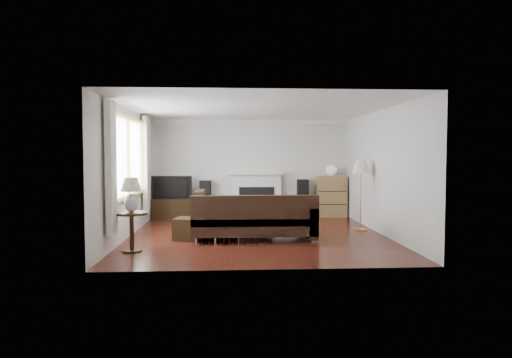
{
  "coord_description": "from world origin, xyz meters",
  "views": [
    {
      "loc": [
        -0.55,
        -8.99,
        1.6
      ],
      "look_at": [
        0.0,
        0.3,
        1.1
      ],
      "focal_mm": 32.0,
      "sensor_mm": 36.0,
      "label": 1
    }
  ],
  "objects": [
    {
      "name": "curtain_near",
      "position": [
        -2.4,
        -1.72,
        1.4
      ],
      "size": [
        0.1,
        0.35,
        2.1
      ],
      "primitive_type": "cube",
      "color": "beige",
      "rests_on": "room"
    },
    {
      "name": "window",
      "position": [
        -2.45,
        -0.2,
        1.55
      ],
      "size": [
        0.12,
        2.74,
        1.54
      ],
      "primitive_type": "cube",
      "color": "olive",
      "rests_on": "room"
    },
    {
      "name": "speaker_left",
      "position": [
        -1.15,
        2.55,
        0.47
      ],
      "size": [
        0.29,
        0.34,
        0.94
      ],
      "primitive_type": "cube",
      "rotation": [
        0.0,
        0.0,
        -0.09
      ],
      "color": "black",
      "rests_on": "ground"
    },
    {
      "name": "fireplace",
      "position": [
        0.15,
        2.64,
        0.57
      ],
      "size": [
        1.4,
        0.26,
        1.15
      ],
      "primitive_type": "cube",
      "color": "white",
      "rests_on": "room"
    },
    {
      "name": "tv_stand",
      "position": [
        -1.97,
        2.5,
        0.25
      ],
      "size": [
        1.0,
        0.45,
        0.5
      ],
      "primitive_type": "cube",
      "color": "black",
      "rests_on": "ground"
    },
    {
      "name": "room",
      "position": [
        0.0,
        0.0,
        1.25
      ],
      "size": [
        5.1,
        5.6,
        2.54
      ],
      "color": "#481910",
      "rests_on": "ground"
    },
    {
      "name": "speaker_right",
      "position": [
        1.33,
        2.55,
        0.48
      ],
      "size": [
        0.27,
        0.33,
        0.96
      ],
      "primitive_type": "cube",
      "rotation": [
        0.0,
        0.0,
        -0.02
      ],
      "color": "black",
      "rests_on": "ground"
    },
    {
      "name": "side_table",
      "position": [
        -2.15,
        -1.45,
        0.33
      ],
      "size": [
        0.52,
        0.52,
        0.66
      ],
      "primitive_type": "cube",
      "color": "black",
      "rests_on": "ground"
    },
    {
      "name": "table_lamp",
      "position": [
        -2.15,
        -1.45,
        0.94
      ],
      "size": [
        0.35,
        0.35,
        0.56
      ],
      "primitive_type": "cube",
      "color": "silver",
      "rests_on": "side_table"
    },
    {
      "name": "globe_lamp",
      "position": [
        2.06,
        2.53,
        1.19
      ],
      "size": [
        0.28,
        0.28,
        0.28
      ],
      "primitive_type": "sphere",
      "color": "white",
      "rests_on": "bookshelf"
    },
    {
      "name": "bookshelf",
      "position": [
        2.06,
        2.53,
        0.53
      ],
      "size": [
        0.77,
        0.36,
        1.06
      ],
      "primitive_type": "cube",
      "color": "olive",
      "rests_on": "ground"
    },
    {
      "name": "coffee_table",
      "position": [
        -0.2,
        0.82,
        0.19
      ],
      "size": [
        0.98,
        0.54,
        0.38
      ],
      "primitive_type": "cube",
      "rotation": [
        0.0,
        0.0,
        -0.01
      ],
      "color": "olive",
      "rests_on": "ground"
    },
    {
      "name": "footstool",
      "position": [
        -1.32,
        -0.4,
        0.2
      ],
      "size": [
        0.58,
        0.58,
        0.41
      ],
      "primitive_type": "cube",
      "rotation": [
        0.0,
        0.0,
        -0.23
      ],
      "color": "black",
      "rests_on": "ground"
    },
    {
      "name": "sectional_sofa",
      "position": [
        -0.08,
        -0.48,
        0.4
      ],
      "size": [
        2.5,
        1.83,
        0.81
      ],
      "primitive_type": "cube",
      "color": "black",
      "rests_on": "ground"
    },
    {
      "name": "curtain_far",
      "position": [
        -2.4,
        1.32,
        1.4
      ],
      "size": [
        0.1,
        0.35,
        2.1
      ],
      "primitive_type": "cube",
      "color": "beige",
      "rests_on": "room"
    },
    {
      "name": "floor_lamp",
      "position": [
        2.22,
        0.43,
        0.74
      ],
      "size": [
        0.46,
        0.46,
        1.48
      ],
      "primitive_type": "cube",
      "rotation": [
        0.0,
        0.0,
        -0.23
      ],
      "color": "#B98240",
      "rests_on": "ground"
    },
    {
      "name": "television",
      "position": [
        -1.97,
        2.5,
        0.79
      ],
      "size": [
        0.99,
        0.13,
        0.57
      ],
      "primitive_type": "imported",
      "color": "black",
      "rests_on": "tv_stand"
    }
  ]
}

